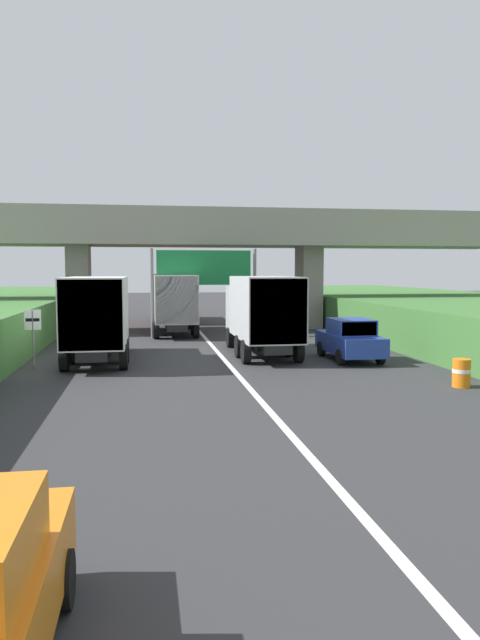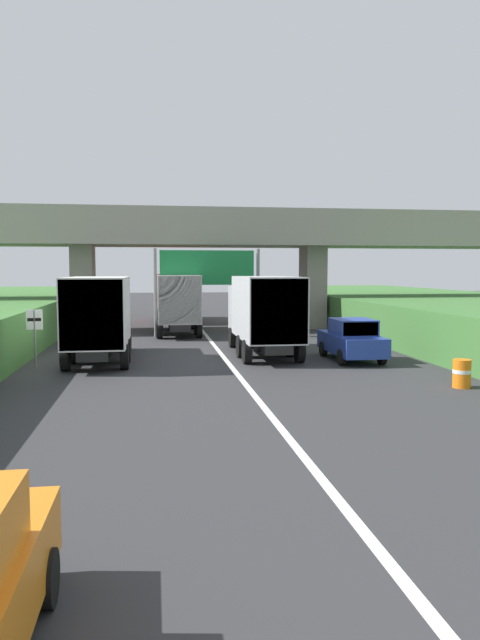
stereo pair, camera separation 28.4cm
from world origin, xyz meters
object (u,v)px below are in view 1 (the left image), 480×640
at_px(overhead_highway_sign, 204,273).
at_px(car_blue, 350,339).
at_px(truck_white, 98,314).
at_px(truck_silver, 261,311).
at_px(truck_yellow, 174,301).
at_px(truck_red, 169,295).
at_px(construction_barrel_2, 461,373).
at_px(speed_limit_sign, 33,330).

height_order(overhead_highway_sign, car_blue, overhead_highway_sign).
relative_size(truck_white, car_blue, 1.78).
height_order(truck_silver, truck_yellow, same).
bearing_deg(truck_red, construction_barrel_2, -72.48).
bearing_deg(truck_red, overhead_highway_sign, -81.79).
relative_size(truck_silver, truck_yellow, 1.00).
xyz_separation_m(truck_silver, car_blue, (3.34, -1.99, -1.08)).
distance_m(truck_silver, truck_yellow, 9.79).
bearing_deg(truck_silver, truck_red, 100.39).
bearing_deg(construction_barrel_2, truck_red, 107.52).
bearing_deg(speed_limit_sign, truck_yellow, 62.82).
bearing_deg(overhead_highway_sign, truck_red, 98.21).
bearing_deg(truck_yellow, construction_barrel_2, -64.35).
relative_size(overhead_highway_sign, construction_barrel_2, 6.53).
height_order(truck_red, car_blue, truck_red).
distance_m(truck_silver, car_blue, 4.04).
bearing_deg(speed_limit_sign, car_blue, 0.74).
relative_size(speed_limit_sign, truck_yellow, 0.31).
xyz_separation_m(overhead_highway_sign, car_blue, (5.12, -9.41, -2.71)).
height_order(speed_limit_sign, truck_silver, truck_silver).
height_order(truck_white, construction_barrel_2, truck_white).
bearing_deg(speed_limit_sign, truck_red, 73.81).
bearing_deg(car_blue, truck_silver, 149.22).
relative_size(truck_white, construction_barrel_2, 8.11).
distance_m(truck_white, car_blue, 10.36).
distance_m(speed_limit_sign, truck_silver, 9.43).
height_order(truck_white, car_blue, truck_white).
distance_m(truck_silver, construction_barrel_2, 9.49).
distance_m(speed_limit_sign, truck_yellow, 12.77).
bearing_deg(speed_limit_sign, construction_barrel_2, -22.50).
xyz_separation_m(truck_yellow, construction_barrel_2, (8.26, -17.19, -1.47)).
relative_size(speed_limit_sign, construction_barrel_2, 2.48).
relative_size(truck_silver, construction_barrel_2, 8.11).
xyz_separation_m(speed_limit_sign, construction_barrel_2, (14.08, -5.83, -1.02)).
xyz_separation_m(overhead_highway_sign, truck_silver, (1.77, -7.42, -1.64)).
xyz_separation_m(truck_white, truck_silver, (6.88, 0.71, 0.00)).
xyz_separation_m(speed_limit_sign, truck_red, (5.87, 20.20, 0.46)).
xyz_separation_m(speed_limit_sign, truck_silver, (9.17, 2.15, 0.46)).
distance_m(speed_limit_sign, car_blue, 12.53).
xyz_separation_m(truck_red, truck_silver, (3.31, -18.05, 0.00)).
height_order(truck_red, construction_barrel_2, truck_red).
height_order(overhead_highway_sign, truck_yellow, overhead_highway_sign).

